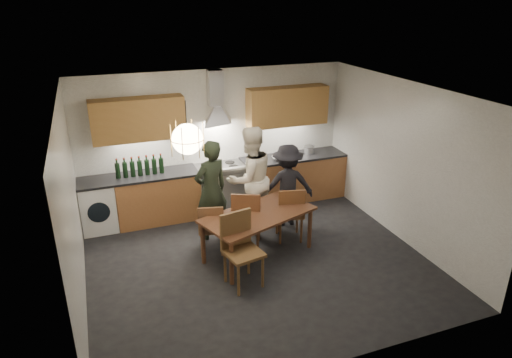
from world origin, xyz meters
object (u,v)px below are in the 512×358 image
object	(u,v)px
chair_front	(240,244)
stock_pot	(309,150)
chair_back_left	(211,226)
dining_table	(258,218)
person_right	(287,185)
mixing_bowl	(279,158)
person_mid	(250,179)
wine_bottles	(140,166)
person_left	(211,190)

from	to	relation	value
chair_front	stock_pot	xyz separation A→B (m)	(2.24, 2.39, 0.36)
chair_back_left	dining_table	bearing A→B (deg)	170.71
dining_table	person_right	xyz separation A→B (m)	(0.86, 0.85, 0.09)
chair_back_left	mixing_bowl	xyz separation A→B (m)	(1.72, 1.39, 0.44)
dining_table	chair_front	size ratio (longest dim) A/B	1.81
chair_front	person_mid	size ratio (longest dim) A/B	0.58
chair_back_left	wine_bottles	world-z (taller)	wine_bottles
dining_table	person_left	world-z (taller)	person_left
chair_back_left	person_left	size ratio (longest dim) A/B	0.50
wine_bottles	person_left	bearing A→B (deg)	-42.62
chair_back_left	person_left	xyz separation A→B (m)	(0.17, 0.55, 0.36)
person_mid	mixing_bowl	distance (m)	1.13
dining_table	wine_bottles	world-z (taller)	wine_bottles
person_left	person_mid	xyz separation A→B (m)	(0.71, 0.09, 0.06)
wine_bottles	person_right	bearing A→B (deg)	-21.20
person_left	wine_bottles	distance (m)	1.39
person_left	mixing_bowl	distance (m)	1.77
stock_pot	person_mid	bearing A→B (deg)	-150.20
mixing_bowl	dining_table	bearing A→B (deg)	-122.16
mixing_bowl	chair_back_left	bearing A→B (deg)	-141.11
chair_front	mixing_bowl	xyz separation A→B (m)	(1.54, 2.24, 0.33)
stock_pot	person_right	bearing A→B (deg)	-132.73
dining_table	person_left	xyz separation A→B (m)	(-0.50, 0.84, 0.20)
chair_back_left	chair_front	world-z (taller)	chair_front
person_mid	wine_bottles	distance (m)	1.92
chair_front	wine_bottles	world-z (taller)	wine_bottles
chair_front	mixing_bowl	world-z (taller)	chair_front
chair_front	chair_back_left	bearing A→B (deg)	91.32
person_right	dining_table	bearing A→B (deg)	54.85
chair_front	person_mid	bearing A→B (deg)	54.34
person_mid	stock_pot	size ratio (longest dim) A/B	9.41
chair_front	person_mid	world-z (taller)	person_mid
stock_pot	person_left	bearing A→B (deg)	-156.58
person_mid	chair_back_left	bearing A→B (deg)	22.06
chair_front	mixing_bowl	size ratio (longest dim) A/B	3.91
stock_pot	wine_bottles	world-z (taller)	wine_bottles
dining_table	mixing_bowl	world-z (taller)	mixing_bowl
chair_back_left	person_mid	size ratio (longest dim) A/B	0.47
mixing_bowl	wine_bottles	size ratio (longest dim) A/B	0.33
mixing_bowl	wine_bottles	distance (m)	2.57
chair_back_left	stock_pot	distance (m)	2.91
dining_table	person_mid	distance (m)	0.99
person_left	chair_front	bearing A→B (deg)	70.81
mixing_bowl	wine_bottles	xyz separation A→B (m)	(-2.57, 0.09, 0.14)
chair_front	person_left	bearing A→B (deg)	79.81
person_left	person_right	bearing A→B (deg)	160.33
person_mid	stock_pot	xyz separation A→B (m)	(1.56, 0.89, 0.06)
chair_front	person_left	distance (m)	1.43
chair_front	person_left	xyz separation A→B (m)	(-0.02, 1.41, 0.24)
person_right	person_mid	bearing A→B (deg)	3.25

